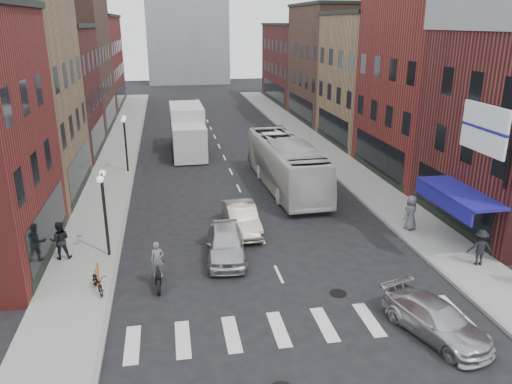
{
  "coord_description": "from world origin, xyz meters",
  "views": [
    {
      "loc": [
        -4.41,
        -17.86,
        10.37
      ],
      "look_at": [
        -0.34,
        4.72,
        2.55
      ],
      "focal_mm": 35.0,
      "sensor_mm": 36.0,
      "label": 1
    }
  ],
  "objects_px": {
    "curb_car": "(436,320)",
    "ped_right_a": "(480,247)",
    "motorcycle_rider": "(158,266)",
    "sedan_left_far": "(241,218)",
    "streetlamp_near": "(103,199)",
    "box_truck": "(188,131)",
    "sedan_left_near": "(226,243)",
    "transit_bus": "(285,164)",
    "streetlamp_far": "(125,133)",
    "parked_bicycle": "(98,282)",
    "billboard_sign": "(486,130)",
    "bike_rack": "(97,275)",
    "ped_left_solo": "(60,240)",
    "ped_right_c": "(411,213)"
  },
  "relations": [
    {
      "from": "motorcycle_rider",
      "to": "sedan_left_near",
      "type": "relative_size",
      "value": 0.46
    },
    {
      "from": "bike_rack",
      "to": "transit_bus",
      "type": "xyz_separation_m",
      "value": [
        10.66,
        11.43,
        1.07
      ]
    },
    {
      "from": "streetlamp_near",
      "to": "sedan_left_far",
      "type": "relative_size",
      "value": 0.95
    },
    {
      "from": "streetlamp_near",
      "to": "ped_right_a",
      "type": "bearing_deg",
      "value": -13.6
    },
    {
      "from": "sedan_left_far",
      "to": "parked_bicycle",
      "type": "xyz_separation_m",
      "value": [
        -6.61,
        -5.35,
        -0.16
      ]
    },
    {
      "from": "parked_bicycle",
      "to": "ped_left_solo",
      "type": "xyz_separation_m",
      "value": [
        -1.97,
        3.34,
        0.49
      ]
    },
    {
      "from": "streetlamp_near",
      "to": "bike_rack",
      "type": "bearing_deg",
      "value": -94.24
    },
    {
      "from": "streetlamp_near",
      "to": "sedan_left_far",
      "type": "height_order",
      "value": "streetlamp_near"
    },
    {
      "from": "streetlamp_near",
      "to": "box_truck",
      "type": "xyz_separation_m",
      "value": [
        4.63,
        19.25,
        -1.04
      ]
    },
    {
      "from": "sedan_left_near",
      "to": "sedan_left_far",
      "type": "distance_m",
      "value": 3.22
    },
    {
      "from": "motorcycle_rider",
      "to": "curb_car",
      "type": "distance_m",
      "value": 10.8
    },
    {
      "from": "streetlamp_far",
      "to": "transit_bus",
      "type": "distance_m",
      "value": 11.79
    },
    {
      "from": "billboard_sign",
      "to": "streetlamp_near",
      "type": "bearing_deg",
      "value": 167.65
    },
    {
      "from": "transit_bus",
      "to": "sedan_left_far",
      "type": "distance_m",
      "value": 7.85
    },
    {
      "from": "streetlamp_near",
      "to": "box_truck",
      "type": "height_order",
      "value": "streetlamp_near"
    },
    {
      "from": "motorcycle_rider",
      "to": "sedan_left_far",
      "type": "height_order",
      "value": "motorcycle_rider"
    },
    {
      "from": "box_truck",
      "to": "motorcycle_rider",
      "type": "distance_m",
      "value": 22.55
    },
    {
      "from": "transit_bus",
      "to": "ped_left_solo",
      "type": "relative_size",
      "value": 6.5
    },
    {
      "from": "transit_bus",
      "to": "ped_right_c",
      "type": "distance_m",
      "value": 9.6
    },
    {
      "from": "sedan_left_near",
      "to": "ped_right_a",
      "type": "relative_size",
      "value": 2.65
    },
    {
      "from": "ped_right_a",
      "to": "sedan_left_far",
      "type": "bearing_deg",
      "value": -19.64
    },
    {
      "from": "streetlamp_near",
      "to": "transit_bus",
      "type": "distance_m",
      "value": 13.69
    },
    {
      "from": "ped_left_solo",
      "to": "sedan_left_near",
      "type": "bearing_deg",
      "value": 167.68
    },
    {
      "from": "box_truck",
      "to": "ped_left_solo",
      "type": "distance_m",
      "value": 20.41
    },
    {
      "from": "bike_rack",
      "to": "ped_right_c",
      "type": "height_order",
      "value": "ped_right_c"
    },
    {
      "from": "transit_bus",
      "to": "parked_bicycle",
      "type": "height_order",
      "value": "transit_bus"
    },
    {
      "from": "box_truck",
      "to": "ped_left_solo",
      "type": "bearing_deg",
      "value": -109.81
    },
    {
      "from": "transit_bus",
      "to": "sedan_left_near",
      "type": "distance_m",
      "value": 11.02
    },
    {
      "from": "curb_car",
      "to": "parked_bicycle",
      "type": "height_order",
      "value": "curb_car"
    },
    {
      "from": "ped_left_solo",
      "to": "ped_right_a",
      "type": "distance_m",
      "value": 18.75
    },
    {
      "from": "ped_left_solo",
      "to": "ped_right_a",
      "type": "relative_size",
      "value": 1.08
    },
    {
      "from": "billboard_sign",
      "to": "bike_rack",
      "type": "height_order",
      "value": "billboard_sign"
    },
    {
      "from": "motorcycle_rider",
      "to": "bike_rack",
      "type": "bearing_deg",
      "value": 170.91
    },
    {
      "from": "streetlamp_near",
      "to": "streetlamp_far",
      "type": "height_order",
      "value": "same"
    },
    {
      "from": "transit_bus",
      "to": "curb_car",
      "type": "xyz_separation_m",
      "value": [
        1.32,
        -17.02,
        -1.01
      ]
    },
    {
      "from": "streetlamp_far",
      "to": "transit_bus",
      "type": "relative_size",
      "value": 0.35
    },
    {
      "from": "parked_bicycle",
      "to": "curb_car",
      "type": "bearing_deg",
      "value": -42.6
    },
    {
      "from": "transit_bus",
      "to": "curb_car",
      "type": "relative_size",
      "value": 2.77
    },
    {
      "from": "sedan_left_far",
      "to": "billboard_sign",
      "type": "bearing_deg",
      "value": -31.45
    },
    {
      "from": "bike_rack",
      "to": "ped_right_a",
      "type": "distance_m",
      "value": 16.51
    },
    {
      "from": "ped_right_c",
      "to": "billboard_sign",
      "type": "bearing_deg",
      "value": 72.1
    },
    {
      "from": "billboard_sign",
      "to": "parked_bicycle",
      "type": "xyz_separation_m",
      "value": [
        -16.09,
        0.15,
        -5.58
      ]
    },
    {
      "from": "streetlamp_far",
      "to": "parked_bicycle",
      "type": "relative_size",
      "value": 2.68
    },
    {
      "from": "motorcycle_rider",
      "to": "sedan_left_far",
      "type": "bearing_deg",
      "value": 52.01
    },
    {
      "from": "streetlamp_near",
      "to": "motorcycle_rider",
      "type": "relative_size",
      "value": 2.05
    },
    {
      "from": "curb_car",
      "to": "ped_right_a",
      "type": "distance_m",
      "value": 6.26
    },
    {
      "from": "sedan_left_far",
      "to": "bike_rack",
      "type": "bearing_deg",
      "value": -146.32
    },
    {
      "from": "billboard_sign",
      "to": "sedan_left_near",
      "type": "xyz_separation_m",
      "value": [
        -10.63,
        2.5,
        -5.39
      ]
    },
    {
      "from": "billboard_sign",
      "to": "curb_car",
      "type": "bearing_deg",
      "value": -131.21
    },
    {
      "from": "streetlamp_far",
      "to": "sedan_left_far",
      "type": "distance_m",
      "value": 13.83
    }
  ]
}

